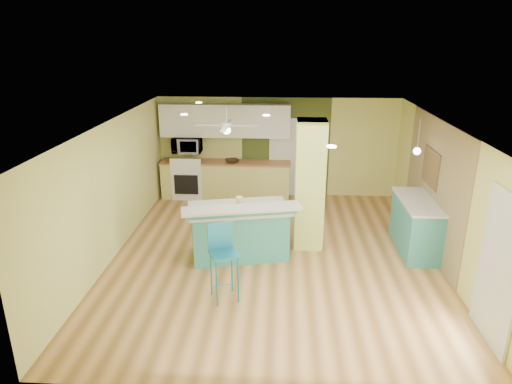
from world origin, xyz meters
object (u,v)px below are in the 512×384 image
Objects in this scene: bar_stool at (223,249)px; side_counter at (416,225)px; fruit_bowl at (232,161)px; peninsula at (239,230)px; canister at (239,202)px.

bar_stool is 0.77× the size of side_counter.
bar_stool reaches higher than fruit_bowl.
peninsula is at bearing -81.55° from fruit_bowl.
bar_stool is (-0.12, -1.42, 0.31)m from peninsula.
bar_stool is at bearing -94.96° from canister.
canister reaches higher than fruit_bowl.
fruit_bowl is 3.13m from canister.
peninsula is 0.55m from canister.
bar_stool is 1.49m from canister.
canister is (0.13, 1.47, 0.24)m from bar_stool.
peninsula is at bearing -94.90° from canister.
canister is (0.00, 0.05, 0.55)m from peninsula.
fruit_bowl is (-0.47, 3.14, 0.47)m from peninsula.
fruit_bowl is 1.82× the size of canister.
canister reaches higher than peninsula.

